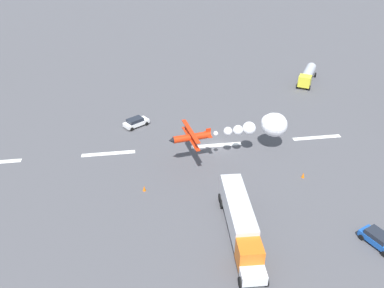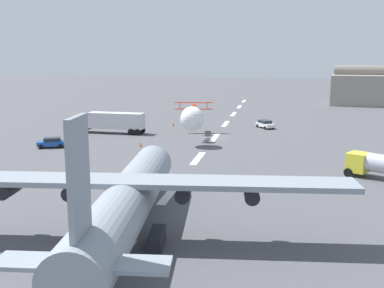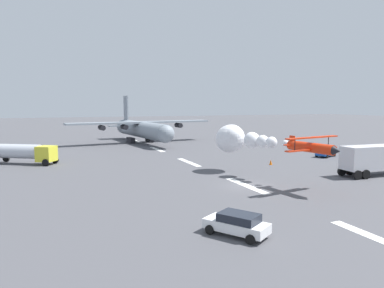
% 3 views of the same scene
% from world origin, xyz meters
% --- Properties ---
extents(ground_plane, '(440.00, 440.00, 0.00)m').
position_xyz_m(ground_plane, '(0.00, 0.00, 0.00)').
color(ground_plane, '#4C4C51').
rests_on(ground_plane, ground).
extents(runway_stripe_3, '(8.00, 0.90, 0.01)m').
position_xyz_m(runway_stripe_3, '(-16.65, 0.00, 0.01)').
color(runway_stripe_3, white).
rests_on(runway_stripe_3, ground).
extents(runway_stripe_4, '(8.00, 0.90, 0.01)m').
position_xyz_m(runway_stripe_4, '(0.00, 0.00, 0.01)').
color(runway_stripe_4, white).
rests_on(runway_stripe_4, ground).
extents(runway_stripe_5, '(8.00, 0.90, 0.01)m').
position_xyz_m(runway_stripe_5, '(16.65, 0.00, 0.01)').
color(runway_stripe_5, white).
rests_on(runway_stripe_5, ground).
extents(stunt_biplane_red, '(18.02, 7.44, 3.67)m').
position_xyz_m(stunt_biplane_red, '(6.80, -2.60, 4.36)').
color(stunt_biplane_red, red).
extents(semi_truck_orange, '(3.63, 14.24, 3.70)m').
position_xyz_m(semi_truck_orange, '(-1.33, -19.43, 2.12)').
color(semi_truck_orange, silver).
rests_on(semi_truck_orange, ground).
extents(fuel_tanker_truck, '(7.15, 9.24, 2.90)m').
position_xyz_m(fuel_tanker_truck, '(24.39, 22.72, 1.75)').
color(fuel_tanker_truck, yellow).
rests_on(fuel_tanker_truck, ground).
extents(followme_car_yellow, '(3.22, 4.43, 1.52)m').
position_xyz_m(followme_car_yellow, '(13.28, -23.14, 0.81)').
color(followme_car_yellow, '#194CA5').
rests_on(followme_car_yellow, ground).
extents(airport_staff_sedan, '(4.59, 3.82, 1.52)m').
position_xyz_m(airport_staff_sedan, '(-12.29, 8.13, 0.81)').
color(airport_staff_sedan, white).
rests_on(airport_staff_sedan, ground).
extents(traffic_cone_near, '(0.44, 0.44, 0.75)m').
position_xyz_m(traffic_cone_near, '(-11.62, -9.88, 0.38)').
color(traffic_cone_near, orange).
rests_on(traffic_cone_near, ground).
extents(traffic_cone_far, '(0.44, 0.44, 0.75)m').
position_xyz_m(traffic_cone_far, '(10.10, -10.11, 0.38)').
color(traffic_cone_far, orange).
rests_on(traffic_cone_far, ground).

